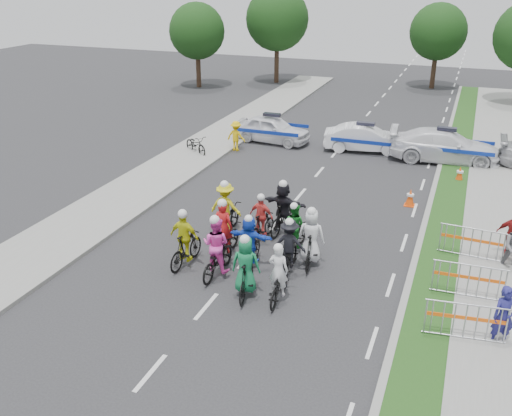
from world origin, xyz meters
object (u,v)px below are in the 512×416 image
at_px(rider_8, 294,232).
at_px(tree_3, 277,19).
at_px(rider_4, 289,251).
at_px(rider_0, 279,281).
at_px(cone_1, 460,174).
at_px(rider_7, 311,242).
at_px(rider_11, 283,211).
at_px(parked_bike, 196,145).
at_px(cone_0, 410,197).
at_px(rider_10, 226,213).
at_px(police_car_1, 365,138).
at_px(marshal_hiviz, 236,136).
at_px(rider_9, 262,222).
at_px(rider_3, 185,244).
at_px(rider_2, 217,253).
at_px(barrier_0, 465,323).
at_px(tree_4, 438,32).
at_px(rider_1, 246,272).
at_px(rider_5, 250,244).
at_px(barrier_2, 471,244).
at_px(police_car_0, 272,129).
at_px(spectator_0, 504,317).
at_px(rider_6, 224,237).
at_px(police_car_2, 445,146).

xyz_separation_m(rider_8, tree_3, (-10.23, 27.85, 4.24)).
bearing_deg(rider_4, rider_0, 92.27).
bearing_deg(cone_1, rider_4, -113.74).
height_order(rider_7, rider_11, rider_11).
bearing_deg(parked_bike, cone_0, -72.13).
height_order(rider_4, rider_10, rider_10).
distance_m(police_car_1, marshal_hiviz, 6.52).
bearing_deg(rider_9, rider_3, 67.47).
bearing_deg(rider_9, rider_2, 90.76).
height_order(barrier_0, cone_1, barrier_0).
relative_size(rider_11, tree_4, 0.32).
height_order(rider_1, rider_11, rider_11).
distance_m(rider_5, tree_3, 31.08).
bearing_deg(parked_bike, barrier_2, -84.31).
relative_size(rider_5, police_car_0, 0.43).
bearing_deg(barrier_0, cone_0, 105.30).
relative_size(police_car_0, cone_1, 5.88).
xyz_separation_m(rider_3, cone_1, (7.65, 11.03, -0.40)).
distance_m(rider_4, parked_bike, 12.63).
height_order(rider_9, parked_bike, rider_9).
xyz_separation_m(rider_7, cone_1, (4.01, 9.60, -0.43)).
distance_m(police_car_1, tree_4, 18.46).
bearing_deg(rider_1, police_car_0, -83.13).
bearing_deg(police_car_1, spectator_0, -167.00).
bearing_deg(rider_2, rider_6, -75.47).
bearing_deg(rider_6, rider_7, -168.46).
relative_size(police_car_1, tree_4, 0.64).
xyz_separation_m(rider_5, rider_9, (-0.28, 1.84, -0.08)).
height_order(rider_2, rider_9, rider_2).
height_order(rider_2, rider_10, rider_2).
height_order(rider_9, rider_10, rider_10).
distance_m(rider_11, police_car_0, 11.30).
bearing_deg(marshal_hiviz, parked_bike, 41.95).
relative_size(rider_0, rider_8, 1.01).
bearing_deg(rider_6, police_car_2, -112.43).
relative_size(rider_8, cone_0, 2.52).
xyz_separation_m(police_car_0, cone_1, (9.71, -2.83, -0.36)).
bearing_deg(tree_4, parked_bike, -113.84).
bearing_deg(police_car_2, rider_4, 159.70).
xyz_separation_m(police_car_2, cone_1, (0.87, -2.72, -0.42)).
xyz_separation_m(rider_0, rider_5, (-1.48, 1.54, 0.15)).
xyz_separation_m(rider_9, rider_10, (-1.35, 0.07, 0.10)).
distance_m(rider_1, cone_1, 13.11).
bearing_deg(rider_0, police_car_2, -106.82).
bearing_deg(tree_4, rider_6, -96.87).
xyz_separation_m(rider_7, spectator_0, (5.54, -2.32, 0.04)).
bearing_deg(barrier_0, spectator_0, 14.89).
bearing_deg(rider_8, cone_1, -109.55).
xyz_separation_m(rider_7, marshal_hiviz, (-6.87, 10.32, -0.01)).
relative_size(rider_4, rider_6, 0.90).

